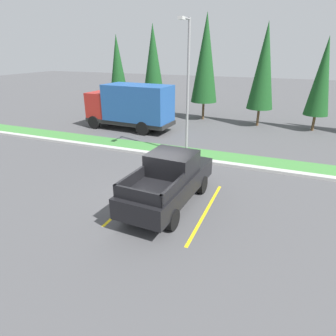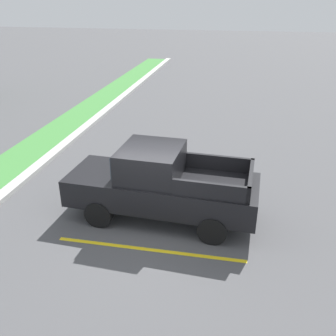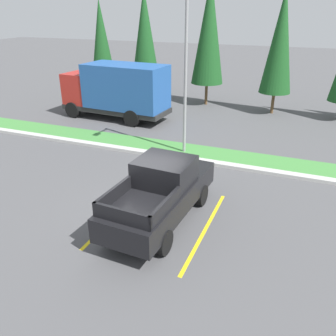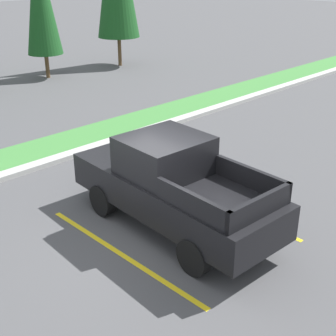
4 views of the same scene
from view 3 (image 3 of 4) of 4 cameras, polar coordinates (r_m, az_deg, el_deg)
name	(u,v)px [view 3 (image 3 of 4)]	position (r m, az deg, el deg)	size (l,w,h in m)	color
ground_plane	(143,213)	(12.50, -4.09, -7.26)	(120.00, 120.00, 0.00)	#4C4C4F
parking_line_near	(120,211)	(12.72, -7.62, -6.79)	(0.12, 4.80, 0.01)	yellow
parking_line_far	(205,230)	(11.70, 5.97, -9.77)	(0.12, 4.80, 0.01)	yellow
curb_strip	(189,159)	(16.59, 3.40, 1.41)	(56.00, 0.40, 0.15)	#B2B2AD
grass_median	(196,152)	(17.58, 4.55, 2.58)	(56.00, 1.80, 0.06)	#42843D
pickup_truck_main	(161,192)	(11.64, -1.07, -3.86)	(2.19, 5.32, 2.10)	black
cargo_truck_distant	(117,89)	(22.86, -8.16, 12.33)	(6.93, 2.85, 3.40)	black
street_light	(185,65)	(16.34, 2.68, 16.19)	(0.24, 1.49, 7.31)	gray
cypress_tree_leftmost	(101,40)	(29.44, -10.63, 19.48)	(1.85, 1.85, 7.13)	brown
cypress_tree_left_inner	(145,36)	(27.14, -3.73, 20.39)	(2.05, 2.05, 7.90)	brown
cypress_tree_center	(209,30)	(25.91, 6.58, 21.04)	(2.24, 2.24, 8.61)	brown
cypress_tree_right_inner	(280,41)	(24.45, 17.53, 18.78)	(2.02, 2.02, 7.78)	brown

